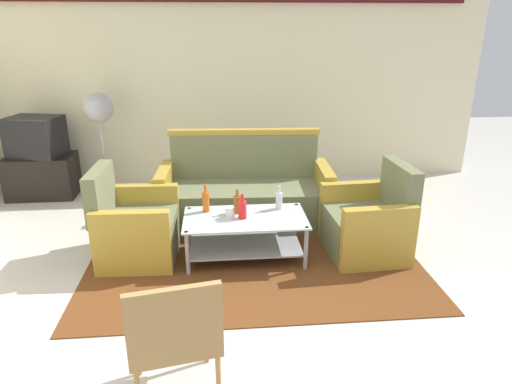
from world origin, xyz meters
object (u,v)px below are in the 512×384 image
Objects in this scene: bottle_red at (242,209)px; wicker_chair at (174,332)px; armchair_right at (368,224)px; bottle_brown at (237,204)px; coffee_table at (245,231)px; bottle_orange at (206,201)px; tv_stand at (42,176)px; bottle_clear at (279,200)px; television at (36,137)px; cup at (230,213)px; armchair_left at (135,228)px; pedestal_fan at (99,114)px; couch at (245,194)px.

wicker_chair reaches higher than bottle_red.
bottle_brown is at bearing 82.57° from armchair_right.
coffee_table is 4.80× the size of bottle_brown.
bottle_orange is 0.34× the size of tv_stand.
armchair_right is 0.77× the size of coffee_table.
television reaches higher than bottle_clear.
coffee_table is 1.77m from wicker_chair.
bottle_brown is at bearing -36.62° from tv_stand.
cup is at bearing 179.96° from coffee_table.
armchair_right is at bearing 89.13° from armchair_left.
pedestal_fan is at bearing 3.72° from tv_stand.
television is (0.00, 0.00, 0.50)m from tv_stand.
coffee_table is 3.08m from television.
television reaches higher than wicker_chair.
bottle_clear is (0.35, 0.19, -0.00)m from bottle_red.
pedestal_fan reaches higher than armchair_left.
pedestal_fan is (0.77, 0.05, 0.25)m from television.
armchair_right is 1.24× the size of television.
pedestal_fan reaches higher than wicker_chair.
coffee_table is at bearing -153.16° from bottle_clear.
armchair_left is 3.71× the size of bottle_red.
armchair_left is 1.01m from coffee_table.
tv_stand is 1.08m from pedestal_fan.
coffee_table is (-1.15, -0.01, -0.02)m from armchair_right.
armchair_right reaches higher than bottle_clear.
armchair_left is 2.24m from tv_stand.
cup is 0.12× the size of tv_stand.
cup is at bearing 67.66° from wicker_chair.
bottle_brown is 2.94m from television.
bottle_clear is at bearing 19.72° from cup.
wicker_chair is at bearing 131.72° from television.
couch is 2.67m from tv_stand.
bottle_brown is 2.94m from tv_stand.
bottle_clear is 2.02m from wicker_chair.
bottle_clear is (0.27, -0.67, 0.18)m from couch.
coffee_table is at bearing -0.04° from cup.
pedestal_fan is at bearing 130.84° from coffee_table.
armchair_right is 3.17× the size of bottle_orange.
bottle_clear is 2.29× the size of cup.
wicker_chair reaches higher than coffee_table.
armchair_left is 0.67× the size of pedestal_fan.
pedestal_fan reaches higher than tv_stand.
television reaches higher than bottle_orange.
coffee_table is 3.04m from tv_stand.
bottle_red is at bearing 87.56° from couch.
bottle_orange is 2.68m from tv_stand.
bottle_red is at bearing 88.55° from armchair_right.
tv_stand is (-2.07, 1.69, -0.25)m from bottle_orange.
television is (-1.42, 1.74, 0.47)m from armchair_left.
bottle_orange is 0.39× the size of television.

